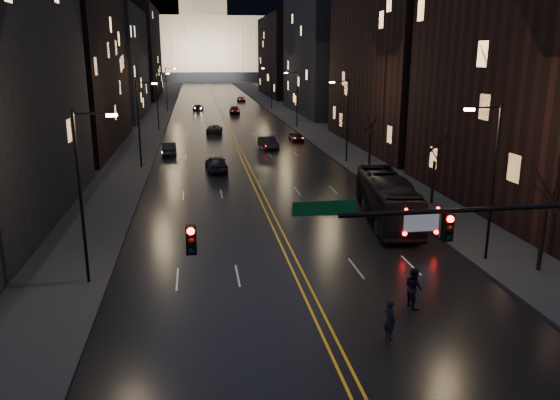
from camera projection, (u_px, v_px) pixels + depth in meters
name	position (u px, v px, depth m)	size (l,w,h in m)	color
ground	(347.00, 375.00, 20.30)	(900.00, 900.00, 0.00)	black
road	(215.00, 99.00, 144.43)	(20.00, 320.00, 0.02)	black
sidewalk_left	(161.00, 100.00, 142.36)	(8.00, 320.00, 0.16)	black
sidewalk_right	(267.00, 99.00, 146.47)	(8.00, 320.00, 0.16)	black
center_line	(215.00, 99.00, 144.43)	(0.62, 320.00, 0.01)	orange
building_left_mid	(59.00, 33.00, 65.17)	(12.00, 30.00, 28.00)	black
building_left_far	(109.00, 63.00, 102.49)	(12.00, 34.00, 20.00)	black
building_left_dist	(134.00, 53.00, 147.81)	(12.00, 40.00, 24.00)	black
building_right_near	(560.00, 48.00, 39.38)	(12.00, 26.00, 24.00)	black
building_right_mid	(327.00, 47.00, 107.87)	(12.00, 34.00, 26.00)	black
building_right_dist	(287.00, 56.00, 154.22)	(12.00, 40.00, 22.00)	black
capitol	(204.00, 42.00, 254.60)	(90.00, 50.00, 58.50)	black
traffic_signal	(509.00, 237.00, 19.84)	(17.29, 0.45, 7.00)	black
streetlamp_right_near	(491.00, 175.00, 30.12)	(2.13, 0.25, 9.00)	black
streetlamp_left_near	(84.00, 189.00, 26.95)	(2.13, 0.25, 9.00)	black
streetlamp_right_mid	(346.00, 116.00, 58.77)	(2.13, 0.25, 9.00)	black
streetlamp_left_mid	(140.00, 120.00, 55.59)	(2.13, 0.25, 9.00)	black
streetlamp_right_far	(296.00, 96.00, 87.41)	(2.13, 0.25, 9.00)	black
streetlamp_left_far	(158.00, 98.00, 84.24)	(2.13, 0.25, 9.00)	black
streetlamp_right_dist	(271.00, 86.00, 116.06)	(2.13, 0.25, 9.00)	black
streetlamp_left_dist	(167.00, 87.00, 112.89)	(2.13, 0.25, 9.00)	black
tree_right_near	(548.00, 192.00, 28.67)	(2.40, 2.40, 6.65)	black
tree_right_mid	(435.00, 148.00, 42.04)	(2.40, 2.40, 6.65)	black
tree_right_far	(371.00, 123.00, 57.32)	(2.40, 2.40, 6.65)	black
bus	(387.00, 199.00, 38.56)	(2.71, 11.57, 3.22)	black
oncoming_car_a	(216.00, 163.00, 55.29)	(1.98, 4.93, 1.68)	black
oncoming_car_b	(169.00, 149.00, 64.49)	(1.62, 4.66, 1.53)	black
oncoming_car_c	(214.00, 129.00, 82.05)	(2.25, 4.89, 1.36)	black
oncoming_car_d	(198.00, 108.00, 115.19)	(1.89, 4.66, 1.35)	black
receding_car_a	(268.00, 143.00, 68.35)	(1.67, 4.79, 1.58)	black
receding_car_b	(296.00, 137.00, 74.58)	(1.52, 3.79, 1.29)	black
receding_car_c	(235.00, 110.00, 108.96)	(2.07, 5.09, 1.48)	black
receding_car_d	(241.00, 99.00, 137.36)	(2.12, 4.59, 1.28)	black
pedestrian_a	(390.00, 320.00, 22.66)	(0.63, 0.41, 1.73)	black
pedestrian_b	(414.00, 288.00, 25.49)	(0.95, 0.52, 1.96)	black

